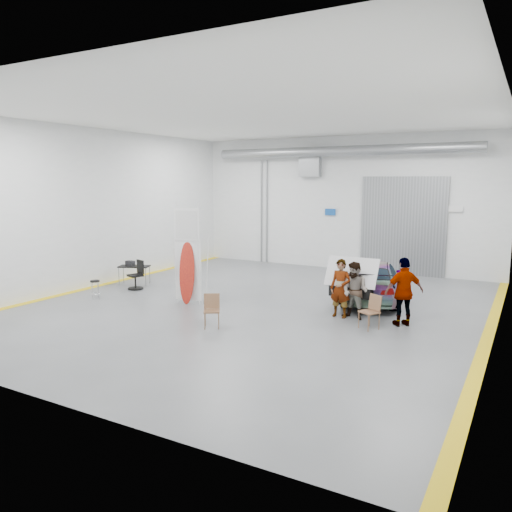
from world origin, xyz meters
The scene contains 13 objects.
ground centered at (0.00, 0.00, 0.00)m, with size 16.00×16.00×0.00m, color #56595D.
room_shell centered at (0.24, 2.22, 4.08)m, with size 14.02×16.18×6.01m.
sedan_car centered at (3.01, 2.74, 0.68)m, with size 1.90×4.67×1.35m, color silver.
person_a centered at (2.82, 0.10, 0.88)m, with size 0.64×0.42×1.75m, color #986353.
person_b centered at (3.27, 0.10, 0.85)m, with size 0.83×0.64×1.70m, color teal.
person_c centered at (4.67, 0.10, 0.97)m, with size 1.13×0.46×1.94m, color #A86938.
surfboard_display centered at (-2.16, -0.79, 1.36)m, with size 0.94×0.35×3.35m.
folding_chair_near centered at (0.10, -2.65, 0.29)m, with size 0.60×0.65×0.92m.
folding_chair_far centered at (3.93, -0.67, 0.29)m, with size 0.61×0.66×0.94m.
shop_stool centered at (-5.27, -1.84, 0.33)m, with size 0.33×0.33×0.65m.
work_table centered at (-5.87, 0.68, 0.73)m, with size 1.30×0.99×0.95m.
office_chair centered at (-5.16, 0.09, 0.47)m, with size 0.60×0.62×1.07m.
trunk_lid centered at (3.01, 0.65, 1.37)m, with size 1.58×0.96×0.04m, color silver.
Camera 1 is at (7.66, -13.73, 4.04)m, focal length 35.00 mm.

